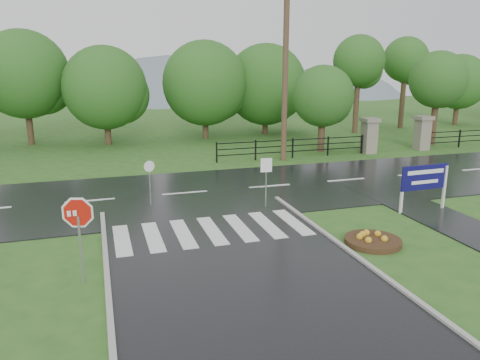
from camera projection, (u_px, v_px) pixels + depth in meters
name	position (u px, v px, depth m)	size (l,w,h in m)	color
ground	(261.00, 301.00, 11.38)	(120.00, 120.00, 0.00)	#2C5B1E
main_road	(185.00, 194.00, 20.65)	(90.00, 8.00, 0.04)	black
walkway	(439.00, 217.00, 17.53)	(2.20, 11.00, 0.04)	black
crosswalk	(212.00, 230.00, 16.00)	(6.50, 2.80, 0.02)	silver
pillar_west	(369.00, 135.00, 29.64)	(1.00, 1.00, 2.24)	gray
pillar_east	(422.00, 132.00, 30.79)	(1.00, 1.00, 2.24)	gray
fence_west	(293.00, 146.00, 28.25)	(9.58, 0.08, 1.20)	black
hills	(146.00, 196.00, 76.39)	(102.00, 48.00, 48.00)	slate
treeline	(163.00, 142.00, 33.90)	(83.20, 5.20, 10.00)	#22571B
stop_sign	(78.00, 220.00, 11.90)	(1.08, 0.31, 2.50)	#939399
estate_billboard	(425.00, 180.00, 17.94)	(2.11, 0.14, 1.85)	silver
flower_bed	(373.00, 240.00, 14.93)	(1.79, 1.79, 0.36)	#332111
reg_sign_small	(266.00, 173.00, 18.27)	(0.45, 0.08, 2.03)	#939399
reg_sign_round	(150.00, 177.00, 18.45)	(0.43, 0.16, 1.91)	#939399
utility_pole_east	(285.00, 74.00, 26.50)	(1.74, 0.47, 9.86)	#473523
entrance_tree_left	(323.00, 96.00, 29.71)	(3.91, 3.91, 5.51)	#3D2B1C
entrance_tree_right	(438.00, 80.00, 31.97)	(3.87, 3.87, 6.44)	#3D2B1C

